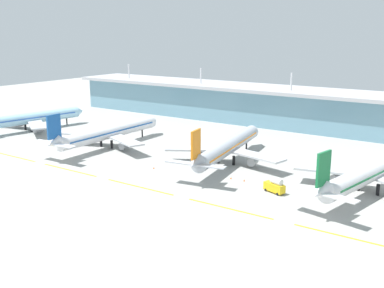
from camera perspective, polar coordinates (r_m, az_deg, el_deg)
name	(u,v)px	position (r m, az deg, el deg)	size (l,w,h in m)	color
ground_plane	(162,182)	(158.43, -3.74, -4.72)	(600.00, 600.00, 0.00)	#9E9E99
terminal_building	(294,108)	(253.84, 12.44, 4.38)	(288.00, 34.00, 29.17)	#6693A8
airliner_nearest	(30,118)	(252.84, -19.28, 3.01)	(48.04, 61.95, 18.90)	#9ED1EA
airliner_near_middle	(108,133)	(207.92, -10.26, 1.39)	(48.79, 68.56, 18.90)	white
airliner_center	(228,147)	(179.54, 4.39, -0.37)	(48.14, 68.54, 18.90)	#ADB2BC
airliner_far_middle	(371,172)	(157.75, 21.20, -3.27)	(47.94, 70.22, 18.90)	silver
taxiway_stripe_west	(13,156)	(203.81, -21.13, -1.43)	(28.00, 0.70, 0.04)	yellow
taxiway_stripe_mid_west	(69,170)	(177.56, -14.83, -3.11)	(28.00, 0.70, 0.04)	yellow
taxiway_stripe_centre	(140,187)	(154.37, -6.47, -5.27)	(28.00, 0.70, 0.04)	yellow
taxiway_stripe_mid_east	(229,209)	(135.80, 4.58, -7.93)	(28.00, 0.70, 0.04)	yellow
taxiway_stripe_east	(347,237)	(123.97, 18.57, -10.82)	(28.00, 0.70, 0.04)	yellow
fuel_truck	(275,186)	(149.80, 10.15, -5.10)	(7.65, 4.74, 4.95)	gold
safety_cone_left_wingtip	(244,180)	(160.02, 6.44, -4.46)	(0.56, 0.56, 0.70)	orange
safety_cone_nose_front	(231,178)	(162.12, 4.81, -4.18)	(0.56, 0.56, 0.70)	orange
safety_cone_right_wingtip	(154,168)	(173.76, -4.72, -2.94)	(0.56, 0.56, 0.70)	orange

